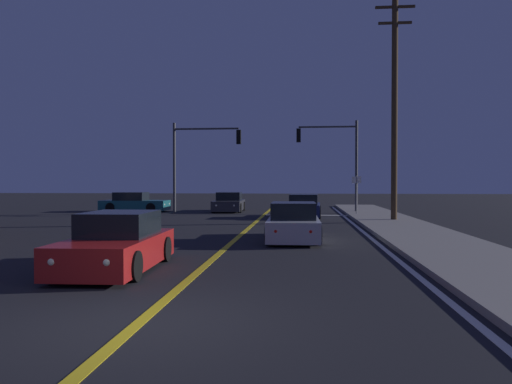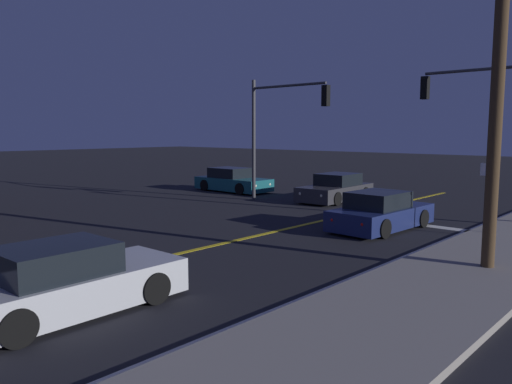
# 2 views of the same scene
# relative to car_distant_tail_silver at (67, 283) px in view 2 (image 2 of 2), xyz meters

# --- Properties ---
(sidewalk_right) EXTENTS (3.20, 44.63, 0.15)m
(sidewalk_right) POSITION_rel_car_distant_tail_silver_xyz_m (4.65, 2.10, -0.51)
(sidewalk_right) COLOR gray
(sidewalk_right) RESTS_ON ground
(lane_line_center) EXTENTS (0.20, 42.15, 0.01)m
(lane_line_center) POSITION_rel_car_distant_tail_silver_xyz_m (-2.05, 2.10, -0.58)
(lane_line_center) COLOR gold
(lane_line_center) RESTS_ON ground
(lane_line_edge_right) EXTENTS (0.16, 42.15, 0.01)m
(lane_line_edge_right) POSITION_rel_car_distant_tail_silver_xyz_m (2.80, 2.10, -0.58)
(lane_line_edge_right) COLOR silver
(lane_line_edge_right) RESTS_ON ground
(stop_bar) EXTENTS (5.10, 0.50, 0.01)m
(stop_bar) POSITION_rel_car_distant_tail_silver_xyz_m (0.50, 13.00, -0.58)
(stop_bar) COLOR silver
(stop_bar) RESTS_ON ground
(car_distant_tail_silver) EXTENTS (1.88, 4.37, 1.34)m
(car_distant_tail_silver) POSITION_rel_car_distant_tail_silver_xyz_m (0.00, 0.00, 0.00)
(car_distant_tail_silver) COLOR #B2B5BA
(car_distant_tail_silver) RESTS_ON ground
(car_side_waiting_teal) EXTENTS (4.62, 1.98, 1.34)m
(car_side_waiting_teal) POSITION_rel_car_distant_tail_silver_xyz_m (-11.32, 15.78, 0.00)
(car_side_waiting_teal) COLOR #195960
(car_side_waiting_teal) RESTS_ON ground
(car_mid_block_charcoal) EXTENTS (2.10, 4.43, 1.34)m
(car_mid_block_charcoal) POSITION_rel_car_distant_tail_silver_xyz_m (-4.75, 16.38, 0.00)
(car_mid_block_charcoal) COLOR #2D2D33
(car_mid_block_charcoal) RESTS_ON ground
(car_parked_curb_navy) EXTENTS (2.07, 4.37, 1.34)m
(car_parked_curb_navy) POSITION_rel_car_distant_tail_silver_xyz_m (0.41, 11.29, 0.00)
(car_parked_curb_navy) COLOR navy
(car_parked_curb_navy) RESTS_ON ground
(traffic_signal_near_right) EXTENTS (4.01, 0.28, 6.08)m
(traffic_signal_near_right) POSITION_rel_car_distant_tail_silver_xyz_m (2.46, 15.30, 3.47)
(traffic_signal_near_right) COLOR #38383D
(traffic_signal_near_right) RESTS_ON ground
(traffic_signal_far_left) EXTENTS (4.44, 0.28, 5.88)m
(traffic_signal_far_left) POSITION_rel_car_distant_tail_silver_xyz_m (-6.37, 13.90, 3.37)
(traffic_signal_far_left) COLOR #38383D
(traffic_signal_far_left) RESTS_ON ground
(utility_pole_right) EXTENTS (1.96, 0.31, 11.46)m
(utility_pole_right) POSITION_rel_car_distant_tail_silver_xyz_m (4.95, 8.14, 5.37)
(utility_pole_right) COLOR #42301E
(utility_pole_right) RESTS_ON ground
(street_sign_corner) EXTENTS (0.56, 0.06, 2.43)m
(street_sign_corner) POSITION_rel_car_distant_tail_silver_xyz_m (3.55, 12.50, 1.05)
(street_sign_corner) COLOR slate
(street_sign_corner) RESTS_ON ground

